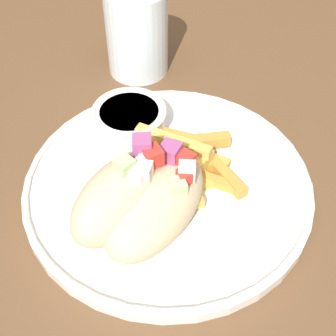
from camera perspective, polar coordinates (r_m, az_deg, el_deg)
name	(u,v)px	position (r m, az deg, el deg)	size (l,w,h in m)	color
table	(157,207)	(0.56, -1.37, -4.75)	(1.33, 1.33, 0.72)	brown
plate	(168,184)	(0.48, 0.00, -1.96)	(0.30, 0.30, 0.02)	white
pita_sandwich_near	(157,204)	(0.43, -1.35, -4.39)	(0.14, 0.08, 0.06)	beige
pita_sandwich_far	(122,195)	(0.43, -5.62, -3.29)	(0.12, 0.07, 0.08)	beige
fries_pile	(182,163)	(0.48, 1.74, 0.57)	(0.12, 0.14, 0.03)	gold
sauce_ramekin	(130,119)	(0.52, -4.69, 5.92)	(0.08, 0.08, 0.03)	white
water_glass	(137,36)	(0.63, -3.79, 15.79)	(0.08, 0.08, 0.11)	silver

